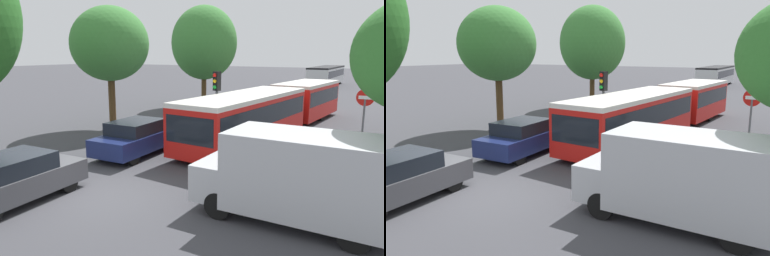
% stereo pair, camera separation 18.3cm
% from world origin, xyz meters
% --- Properties ---
extents(ground_plane, '(200.00, 200.00, 0.00)m').
position_xyz_m(ground_plane, '(0.00, 0.00, 0.00)').
color(ground_plane, '#3D3D42').
extents(articulated_bus, '(3.70, 16.23, 2.39)m').
position_xyz_m(articulated_bus, '(1.65, 11.59, 1.38)').
color(articulated_bus, red).
rests_on(articulated_bus, ground).
extents(city_bus_rear, '(2.57, 11.46, 2.47)m').
position_xyz_m(city_bus_rear, '(-1.83, 42.94, 1.43)').
color(city_bus_rear, silver).
rests_on(city_bus_rear, ground).
extents(queued_car_graphite, '(1.87, 4.12, 1.41)m').
position_xyz_m(queued_car_graphite, '(-1.72, -1.59, 0.71)').
color(queued_car_graphite, '#47474C').
rests_on(queued_car_graphite, ground).
extents(queued_car_navy, '(1.95, 4.30, 1.47)m').
position_xyz_m(queued_car_navy, '(-1.94, 4.29, 0.75)').
color(queued_car_navy, navy).
rests_on(queued_car_navy, ground).
extents(queued_car_blue, '(2.01, 4.42, 1.51)m').
position_xyz_m(queued_car_blue, '(-1.70, 10.89, 0.77)').
color(queued_car_blue, '#284799').
rests_on(queued_car_blue, ground).
extents(queued_car_silver, '(1.97, 4.33, 1.48)m').
position_xyz_m(queued_car_silver, '(-1.79, 16.67, 0.75)').
color(queued_car_silver, '#B7BABF').
rests_on(queued_car_silver, ground).
extents(queued_car_tan, '(1.93, 4.24, 1.45)m').
position_xyz_m(queued_car_tan, '(-2.01, 22.01, 0.74)').
color(queued_car_tan, tan).
rests_on(queued_car_tan, ground).
extents(queued_car_black, '(1.95, 4.29, 1.47)m').
position_xyz_m(queued_car_black, '(-1.62, 27.75, 0.75)').
color(queued_car_black, black).
rests_on(queued_car_black, ground).
extents(white_van, '(5.00, 2.00, 2.31)m').
position_xyz_m(white_van, '(5.68, 1.25, 1.24)').
color(white_van, '#B7BABF').
rests_on(white_van, ground).
extents(traffic_light, '(0.38, 0.40, 3.40)m').
position_xyz_m(traffic_light, '(-0.03, 7.89, 2.50)').
color(traffic_light, '#56595E').
rests_on(traffic_light, ground).
extents(no_entry_sign, '(0.70, 0.08, 2.82)m').
position_xyz_m(no_entry_sign, '(6.28, 8.77, 1.88)').
color(no_entry_sign, '#56595E').
rests_on(no_entry_sign, ground).
extents(tree_left_mid, '(4.27, 4.27, 6.74)m').
position_xyz_m(tree_left_mid, '(-6.56, 7.89, 4.70)').
color(tree_left_mid, '#51381E').
rests_on(tree_left_mid, ground).
extents(tree_left_far, '(5.07, 5.07, 7.80)m').
position_xyz_m(tree_left_far, '(-6.32, 18.17, 4.97)').
color(tree_left_far, '#51381E').
rests_on(tree_left_far, ground).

